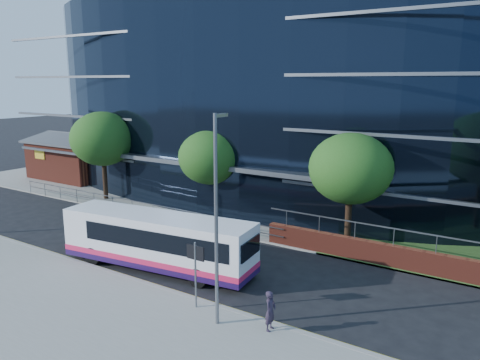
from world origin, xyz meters
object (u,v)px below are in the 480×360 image
Objects in this scene: tree_far_c at (351,169)px; tree_far_b at (210,158)px; street_sign at (195,261)px; brick_pavilion at (78,158)px; city_bus at (159,241)px; pedestrian at (270,311)px; tree_far_a at (103,139)px; streetlight_east at (217,215)px.

tree_far_b is at bearing 177.14° from tree_far_c.
tree_far_c reaches higher than street_sign.
brick_pavilion is 19.55m from tree_far_b.
pedestrian is (7.70, -2.36, -0.55)m from city_bus.
tree_far_b is at bearing 124.08° from street_sign.
city_bus is at bearing 68.52° from pedestrian.
tree_far_a is 20.00m from tree_far_c.
brick_pavilion is 32.19m from streetlight_east.
tree_far_a is (9.00, -4.50, 2.92)m from brick_pavilion.
street_sign is 0.40× the size of tree_far_a.
pedestrian is (20.93, -10.51, -3.94)m from tree_far_a.
brick_pavilion is 1.32× the size of tree_far_c.
pedestrian is at bearing -45.21° from tree_far_b.
city_bus is (-4.27, 2.44, -0.68)m from street_sign.
city_bus reaches higher than pedestrian.
pedestrian is (29.93, -15.01, -1.02)m from brick_pavilion.
streetlight_east reaches higher than pedestrian.
streetlight_east is (19.00, -11.17, -0.42)m from tree_far_a.
tree_far_a is 10.03m from tree_far_b.
pedestrian is at bearing -84.93° from tree_far_c.
tree_far_b is at bearing 2.86° from tree_far_a.
tree_far_a is at bearing -177.14° from tree_far_b.
city_bus is at bearing 150.22° from street_sign.
tree_far_a is 0.87× the size of streetlight_east.
brick_pavilion is 30.49m from street_sign.
tree_far_b is 0.93× the size of tree_far_c.
streetlight_east reaches higher than tree_far_a.
brick_pavilion is 0.82× the size of city_bus.
streetlight_east is (1.50, -0.59, 2.29)m from street_sign.
street_sign is 20.63m from tree_far_a.
street_sign is 11.14m from tree_far_c.
streetlight_east reaches higher than tree_far_c.
pedestrian is at bearing -26.63° from brick_pavilion.
pedestrian is (3.43, 0.08, -1.23)m from street_sign.
tree_far_c is 11.16m from pedestrian.
brick_pavilion is at bearing 168.12° from tree_far_b.
brick_pavilion is at bearing 150.35° from street_sign.
tree_far_b is 14.74m from streetlight_east.
street_sign is 0.46× the size of tree_far_b.
street_sign is at bearing -29.65° from brick_pavilion.
city_bus is at bearing -129.71° from tree_far_c.
tree_far_c is at bearing 84.89° from streetlight_east.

